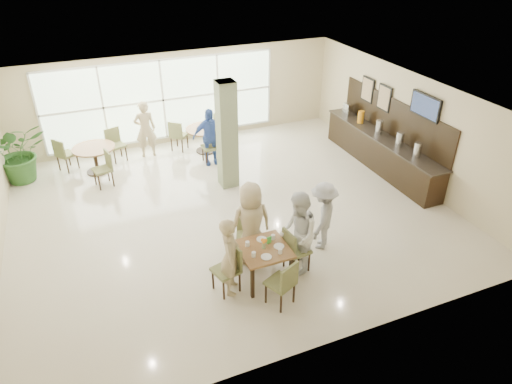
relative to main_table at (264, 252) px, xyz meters
name	(u,v)px	position (x,y,z in m)	size (l,w,h in m)	color
ground	(230,209)	(0.23, 2.62, -0.65)	(10.00, 10.00, 0.00)	beige
room_shell	(227,146)	(0.23, 2.62, 1.05)	(10.00, 10.00, 10.00)	white
window_bank	(163,100)	(-0.27, 7.08, 0.75)	(7.00, 0.04, 7.00)	silver
column	(227,136)	(0.63, 3.82, 0.75)	(0.45, 0.45, 2.80)	#61704E
main_table	(264,252)	(0.00, 0.00, 0.00)	(0.93, 0.93, 0.75)	brown
round_table_left	(94,153)	(-2.53, 5.89, -0.07)	(1.15, 1.15, 0.75)	brown
round_table_right	(205,133)	(0.67, 6.03, -0.07)	(1.14, 1.14, 0.75)	brown
chairs_main_table	(263,259)	(-0.01, 0.03, -0.18)	(2.02, 2.11, 0.95)	#636638
chairs_table_left	(95,156)	(-2.52, 5.91, -0.18)	(1.97, 1.95, 0.95)	#636638
chairs_table_right	(204,136)	(0.67, 6.08, -0.18)	(2.10, 1.83, 0.95)	#636638
tabletop_clutter	(265,245)	(0.03, -0.01, 0.16)	(0.69, 0.73, 0.21)	white
buffet_counter	(381,149)	(4.93, 3.13, -0.10)	(0.64, 4.70, 1.95)	black
wall_tv	(425,106)	(5.17, 2.02, 1.50)	(0.06, 1.00, 0.58)	black
framed_art_a	(384,98)	(5.18, 3.62, 1.20)	(0.05, 0.55, 0.70)	black
framed_art_b	(368,90)	(5.18, 4.42, 1.20)	(0.05, 0.55, 0.70)	black
potted_plant	(18,153)	(-4.39, 6.17, 0.15)	(1.45, 1.45, 1.61)	#2D5E25
teen_left	(230,256)	(-0.68, -0.04, 0.14)	(0.58, 0.38, 1.58)	tan
teen_far	(251,223)	(0.01, 0.67, 0.23)	(0.87, 0.47, 1.77)	tan
teen_right	(298,234)	(0.72, 0.01, 0.22)	(0.85, 0.66, 1.74)	white
teen_standing	(323,216)	(1.56, 0.52, 0.11)	(0.99, 0.57, 1.53)	#9F9FA1
adult_a	(209,137)	(0.57, 5.20, 0.17)	(0.96, 0.55, 1.65)	#3959AC
adult_b	(228,121)	(1.44, 6.08, 0.18)	(1.54, 0.67, 1.67)	white
adult_standing	(145,129)	(-1.01, 6.37, 0.20)	(0.62, 0.41, 1.70)	tan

